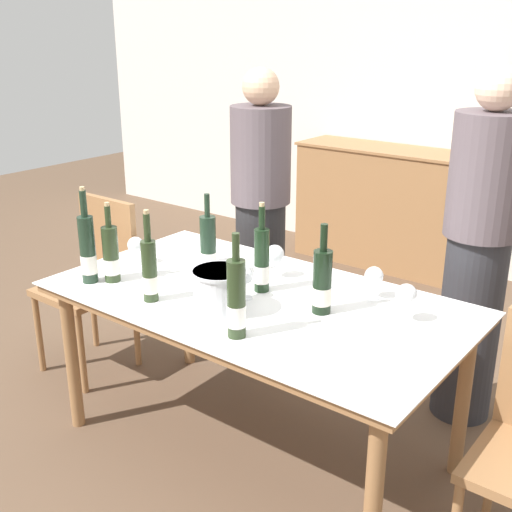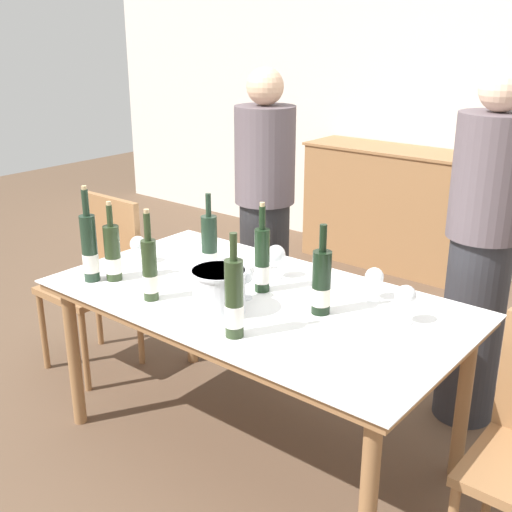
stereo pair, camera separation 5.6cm
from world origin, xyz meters
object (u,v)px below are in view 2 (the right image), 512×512
object	(u,v)px
wine_bottle_3	(90,249)
chair_left_end	(100,271)
wine_bottle_0	(321,283)
person_host	(265,216)
wine_glass_2	(406,297)
ice_bucket	(219,289)
wine_bottle_1	(150,270)
wine_bottle_4	(113,254)
wine_glass_5	(276,255)
sideboard_cabinet	(389,207)
wine_bottle_2	(262,261)
person_guest_left	(481,256)
wine_glass_3	(209,241)
wine_glass_0	(138,245)
wine_glass_1	(245,277)
wine_glass_4	(374,278)
wine_bottle_5	(234,300)
dining_table	(256,312)
wine_bottle_6	(209,248)

from	to	relation	value
wine_bottle_3	chair_left_end	bearing A→B (deg)	140.70
wine_bottle_0	person_host	size ratio (longest dim) A/B	0.23
wine_glass_2	person_host	bearing A→B (deg)	151.61
ice_bucket	wine_bottle_1	distance (m)	0.31
ice_bucket	wine_bottle_4	bearing A→B (deg)	-175.69
wine_glass_5	chair_left_end	world-z (taller)	chair_left_end
wine_bottle_1	wine_glass_2	size ratio (longest dim) A/B	2.53
sideboard_cabinet	wine_bottle_2	distance (m)	2.56
ice_bucket	person_guest_left	bearing A→B (deg)	58.45
sideboard_cabinet	wine_glass_5	xyz separation A→B (m)	(0.63, -2.28, 0.38)
wine_bottle_0	person_host	bearing A→B (deg)	139.28
wine_bottle_1	wine_bottle_3	size ratio (longest dim) A/B	0.90
wine_glass_3	person_guest_left	xyz separation A→B (m)	(1.05, 0.67, -0.02)
ice_bucket	wine_bottle_0	size ratio (longest dim) A/B	0.61
wine_bottle_2	wine_glass_0	world-z (taller)	wine_bottle_2
person_guest_left	wine_glass_1	bearing A→B (deg)	-126.14
wine_bottle_2	wine_glass_3	bearing A→B (deg)	165.32
wine_glass_0	person_host	distance (m)	0.84
wine_glass_0	wine_glass_4	xyz separation A→B (m)	(1.08, 0.32, 0.00)
wine_glass_5	person_host	world-z (taller)	person_host
wine_bottle_0	wine_glass_3	bearing A→B (deg)	169.39
sideboard_cabinet	wine_bottle_3	size ratio (longest dim) A/B	3.19
sideboard_cabinet	person_guest_left	world-z (taller)	person_guest_left
wine_bottle_5	wine_glass_2	size ratio (longest dim) A/B	2.58
person_guest_left	wine_glass_0	bearing A→B (deg)	-146.27
wine_glass_1	dining_table	bearing A→B (deg)	59.36
wine_glass_2	wine_glass_5	bearing A→B (deg)	174.52
wine_glass_0	wine_glass_3	xyz separation A→B (m)	(0.26, 0.21, 0.02)
wine_bottle_2	wine_glass_4	size ratio (longest dim) A/B	2.85
ice_bucket	wine_bottle_6	distance (m)	0.38
dining_table	wine_bottle_3	world-z (taller)	wine_bottle_3
wine_glass_1	wine_glass_0	bearing A→B (deg)	179.31
wine_bottle_5	wine_glass_1	distance (m)	0.34
wine_bottle_3	person_host	world-z (taller)	person_host
wine_glass_3	sideboard_cabinet	bearing A→B (deg)	96.69
wine_bottle_5	wine_glass_3	distance (m)	0.77
wine_bottle_4	person_guest_left	world-z (taller)	person_guest_left
wine_bottle_6	wine_glass_5	xyz separation A→B (m)	(0.24, 0.18, -0.03)
wine_glass_3	chair_left_end	size ratio (longest dim) A/B	0.17
wine_glass_1	person_guest_left	distance (m)	1.09
wine_bottle_5	wine_glass_5	size ratio (longest dim) A/B	2.60
wine_glass_0	wine_bottle_4	bearing A→B (deg)	-69.03
wine_glass_5	person_host	bearing A→B (deg)	132.15
wine_bottle_1	wine_glass_0	world-z (taller)	wine_bottle_1
wine_bottle_4	wine_glass_2	bearing A→B (deg)	18.87
wine_bottle_0	wine_glass_2	bearing A→B (deg)	22.81
wine_glass_4	person_host	xyz separation A→B (m)	(-0.98, 0.51, -0.03)
wine_bottle_5	wine_glass_0	xyz separation A→B (m)	(-0.85, 0.29, -0.05)
wine_bottle_1	wine_glass_4	xyz separation A→B (m)	(0.71, 0.58, -0.04)
wine_bottle_6	chair_left_end	size ratio (longest dim) A/B	0.41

